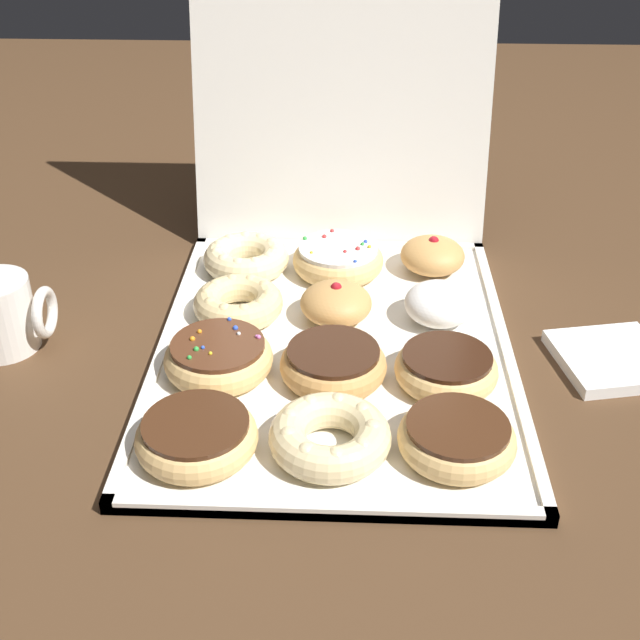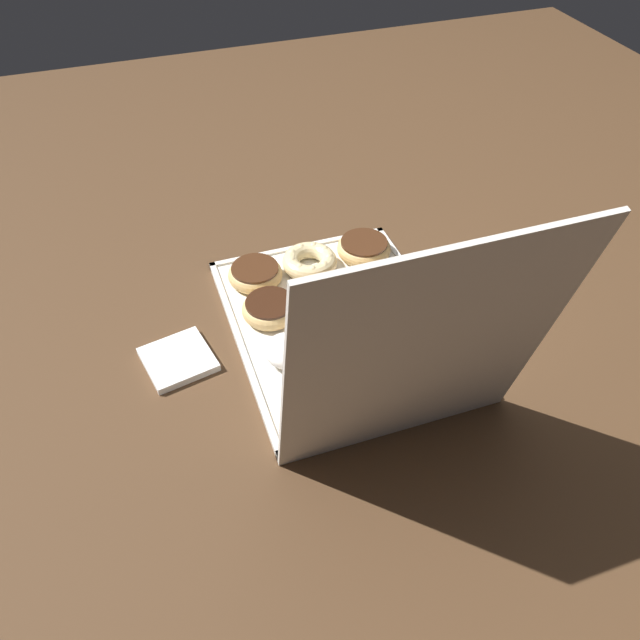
# 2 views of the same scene
# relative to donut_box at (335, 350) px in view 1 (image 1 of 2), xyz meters

# --- Properties ---
(ground_plane) EXTENTS (3.00, 3.00, 0.00)m
(ground_plane) POSITION_rel_donut_box_xyz_m (0.00, 0.00, -0.01)
(ground_plane) COLOR #4C331E
(donut_box) EXTENTS (0.41, 0.53, 0.01)m
(donut_box) POSITION_rel_donut_box_xyz_m (0.00, 0.00, 0.00)
(donut_box) COLOR silver
(donut_box) RESTS_ON ground
(box_lid_open) EXTENTS (0.41, 0.12, 0.47)m
(box_lid_open) POSITION_rel_donut_box_xyz_m (0.00, 0.32, 0.23)
(box_lid_open) COLOR silver
(box_lid_open) RESTS_ON ground
(chocolate_frosted_donut_0) EXTENTS (0.12, 0.12, 0.04)m
(chocolate_frosted_donut_0) POSITION_rel_donut_box_xyz_m (-0.13, -0.19, 0.02)
(chocolate_frosted_donut_0) COLOR #E5B770
(chocolate_frosted_donut_0) RESTS_ON donut_box
(cruller_donut_1) EXTENTS (0.12, 0.12, 0.04)m
(cruller_donut_1) POSITION_rel_donut_box_xyz_m (-0.00, -0.18, 0.02)
(cruller_donut_1) COLOR beige
(cruller_donut_1) RESTS_ON donut_box
(chocolate_frosted_donut_2) EXTENTS (0.11, 0.11, 0.04)m
(chocolate_frosted_donut_2) POSITION_rel_donut_box_xyz_m (0.12, -0.18, 0.02)
(chocolate_frosted_donut_2) COLOR #E5B770
(chocolate_frosted_donut_2) RESTS_ON donut_box
(sprinkle_donut_3) EXTENTS (0.12, 0.12, 0.04)m
(sprinkle_donut_3) POSITION_rel_donut_box_xyz_m (-0.13, -0.06, 0.03)
(sprinkle_donut_3) COLOR #E5B770
(sprinkle_donut_3) RESTS_ON donut_box
(chocolate_frosted_donut_4) EXTENTS (0.12, 0.12, 0.04)m
(chocolate_frosted_donut_4) POSITION_rel_donut_box_xyz_m (-0.00, -0.06, 0.02)
(chocolate_frosted_donut_4) COLOR tan
(chocolate_frosted_donut_4) RESTS_ON donut_box
(chocolate_frosted_donut_5) EXTENTS (0.11, 0.11, 0.04)m
(chocolate_frosted_donut_5) POSITION_rel_donut_box_xyz_m (0.12, -0.06, 0.02)
(chocolate_frosted_donut_5) COLOR #E5B770
(chocolate_frosted_donut_5) RESTS_ON donut_box
(cruller_donut_6) EXTENTS (0.11, 0.11, 0.04)m
(cruller_donut_6) POSITION_rel_donut_box_xyz_m (-0.12, 0.06, 0.02)
(cruller_donut_6) COLOR #EACC8C
(cruller_donut_6) RESTS_ON donut_box
(jelly_filled_donut_7) EXTENTS (0.09, 0.09, 0.05)m
(jelly_filled_donut_7) POSITION_rel_donut_box_xyz_m (0.00, 0.06, 0.03)
(jelly_filled_donut_7) COLOR tan
(jelly_filled_donut_7) RESTS_ON donut_box
(powdered_filled_donut_8) EXTENTS (0.08, 0.08, 0.05)m
(powdered_filled_donut_8) POSITION_rel_donut_box_xyz_m (0.12, 0.06, 0.03)
(powdered_filled_donut_8) COLOR white
(powdered_filled_donut_8) RESTS_ON donut_box
(cruller_donut_9) EXTENTS (0.11, 0.11, 0.04)m
(cruller_donut_9) POSITION_rel_donut_box_xyz_m (-0.12, 0.18, 0.02)
(cruller_donut_9) COLOR beige
(cruller_donut_9) RESTS_ON donut_box
(sprinkle_donut_10) EXTENTS (0.12, 0.12, 0.04)m
(sprinkle_donut_10) POSITION_rel_donut_box_xyz_m (-0.00, 0.18, 0.02)
(sprinkle_donut_10) COLOR #E5B770
(sprinkle_donut_10) RESTS_ON donut_box
(jelly_filled_donut_11) EXTENTS (0.09, 0.09, 0.05)m
(jelly_filled_donut_11) POSITION_rel_donut_box_xyz_m (0.13, 0.19, 0.03)
(jelly_filled_donut_11) COLOR tan
(jelly_filled_donut_11) RESTS_ON donut_box
(coffee_mug) EXTENTS (0.10, 0.08, 0.09)m
(coffee_mug) POSITION_rel_donut_box_xyz_m (-0.38, -0.00, 0.04)
(coffee_mug) COLOR white
(coffee_mug) RESTS_ON ground
(napkin_stack) EXTENTS (0.14, 0.14, 0.01)m
(napkin_stack) POSITION_rel_donut_box_xyz_m (0.32, -0.01, 0.00)
(napkin_stack) COLOR white
(napkin_stack) RESTS_ON ground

